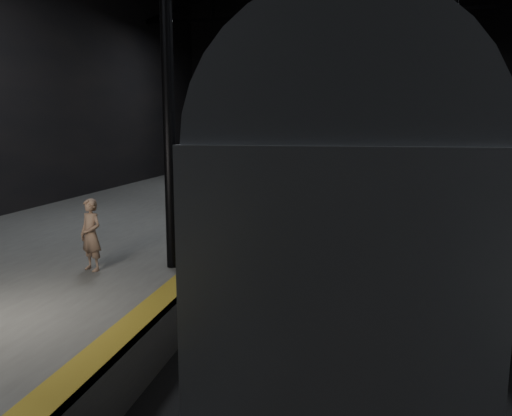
# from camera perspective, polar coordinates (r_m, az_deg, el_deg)

# --- Properties ---
(ground) EXTENTS (44.00, 44.00, 0.00)m
(ground) POSITION_cam_1_polar(r_m,az_deg,el_deg) (14.75, 10.50, -6.93)
(ground) COLOR black
(ground) RESTS_ON ground
(platform_left) EXTENTS (9.00, 43.80, 1.00)m
(platform_left) POSITION_cam_1_polar(r_m,az_deg,el_deg) (16.50, -16.52, -3.63)
(platform_left) COLOR #494947
(platform_left) RESTS_ON ground
(tactile_strip) EXTENTS (0.50, 43.80, 0.01)m
(tactile_strip) POSITION_cam_1_polar(r_m,az_deg,el_deg) (14.89, -1.99, -2.62)
(tactile_strip) COLOR olive
(tactile_strip) RESTS_ON platform_left
(track) EXTENTS (2.40, 43.00, 0.24)m
(track) POSITION_cam_1_polar(r_m,az_deg,el_deg) (14.73, 10.51, -6.67)
(track) COLOR #3F3328
(track) RESTS_ON ground
(train) EXTENTS (2.90, 19.38, 5.18)m
(train) POSITION_cam_1_polar(r_m,az_deg,el_deg) (13.81, 10.82, 4.18)
(train) COLOR #9FA2A7
(train) RESTS_ON ground
(woman) EXTENTS (0.67, 0.57, 1.57)m
(woman) POSITION_cam_1_polar(r_m,az_deg,el_deg) (11.28, -18.34, -2.93)
(woman) COLOR #93715A
(woman) RESTS_ON platform_left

